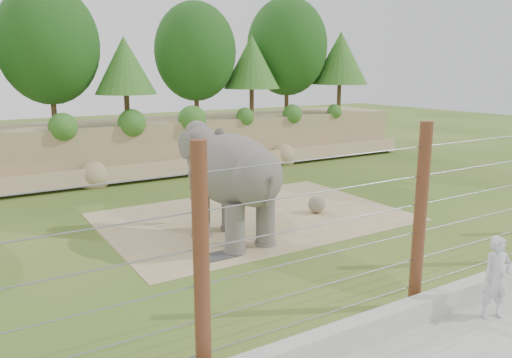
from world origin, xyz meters
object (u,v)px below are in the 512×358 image
barrier_fence (420,218)px  zookeeper (496,278)px  elephant (232,186)px  stone_ball (317,204)px

barrier_fence → zookeeper: size_ratio=11.64×
elephant → zookeeper: elephant is taller
elephant → stone_ball: elephant is taller
stone_ball → zookeeper: size_ratio=0.35×
stone_ball → barrier_fence: bearing=-111.7°
elephant → barrier_fence: 5.89m
stone_ball → zookeeper: zookeeper is taller
zookeeper → elephant: bearing=126.8°
barrier_fence → zookeeper: (1.00, -1.19, -1.12)m
stone_ball → zookeeper: (-1.68, -7.92, 0.55)m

